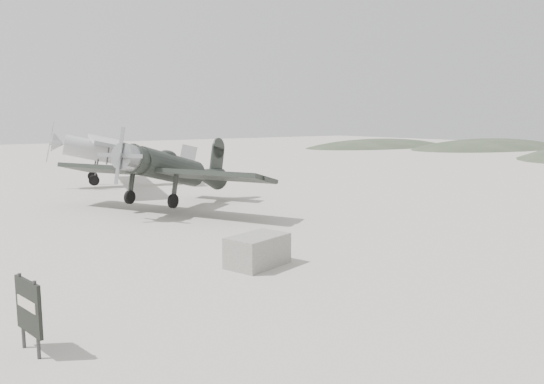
# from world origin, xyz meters

# --- Properties ---
(ground) EXTENTS (160.00, 160.00, 0.00)m
(ground) POSITION_xyz_m (0.00, 0.00, 0.00)
(ground) COLOR #A39B91
(ground) RESTS_ON ground
(hill_east_north) EXTENTS (36.00, 18.00, 6.00)m
(hill_east_north) POSITION_xyz_m (60.00, 28.00, 0.00)
(hill_east_north) COLOR #323B2B
(hill_east_north) RESTS_ON ground
(hill_northeast) EXTENTS (32.00, 16.00, 5.20)m
(hill_northeast) POSITION_xyz_m (50.00, 40.00, 0.00)
(hill_northeast) COLOR #323B2B
(hill_northeast) RESTS_ON ground
(lowwing_monoplane) EXTENTS (8.47, 10.67, 3.56)m
(lowwing_monoplane) POSITION_xyz_m (0.69, 8.28, 1.88)
(lowwing_monoplane) COLOR black
(lowwing_monoplane) RESTS_ON ground
(highwing_monoplane) EXTENTS (8.97, 12.49, 3.55)m
(highwing_monoplane) POSITION_xyz_m (1.78, 18.10, 2.22)
(highwing_monoplane) COLOR #989A9D
(highwing_monoplane) RESTS_ON ground
(equipment_block) EXTENTS (2.03, 1.56, 0.90)m
(equipment_block) POSITION_xyz_m (-1.75, -2.00, 0.45)
(equipment_block) COLOR slate
(equipment_block) RESTS_ON ground
(sign_board) EXTENTS (0.23, 0.99, 1.44)m
(sign_board) POSITION_xyz_m (-8.42, -4.27, 0.86)
(sign_board) COLOR #333333
(sign_board) RESTS_ON ground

